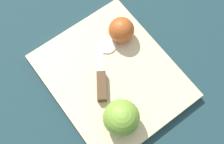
% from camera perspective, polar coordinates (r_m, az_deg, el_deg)
% --- Properties ---
extents(ground_plane, '(4.00, 4.00, 0.00)m').
position_cam_1_polar(ground_plane, '(0.81, 0.00, -1.10)').
color(ground_plane, '#193338').
extents(cutting_board, '(0.40, 0.35, 0.02)m').
position_cam_1_polar(cutting_board, '(0.80, 0.00, -0.83)').
color(cutting_board, '#D1B789').
rests_on(cutting_board, ground_plane).
extents(apple_half_left, '(0.08, 0.08, 0.08)m').
position_cam_1_polar(apple_half_left, '(0.71, 1.71, -8.36)').
color(apple_half_left, olive).
rests_on(apple_half_left, cutting_board).
extents(apple_half_right, '(0.07, 0.07, 0.07)m').
position_cam_1_polar(apple_half_right, '(0.80, 1.74, 7.70)').
color(apple_half_right, '#AD4C1E').
rests_on(apple_half_right, cutting_board).
extents(knife, '(0.15, 0.08, 0.02)m').
position_cam_1_polar(knife, '(0.77, -1.93, -2.23)').
color(knife, silver).
rests_on(knife, cutting_board).
extents(apple_slice, '(0.05, 0.05, 0.00)m').
position_cam_1_polar(apple_slice, '(0.82, -0.93, 4.92)').
color(apple_slice, '#EFE5C6').
rests_on(apple_slice, cutting_board).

